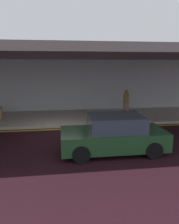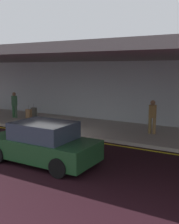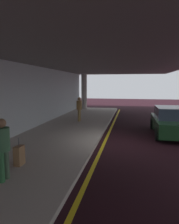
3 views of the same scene
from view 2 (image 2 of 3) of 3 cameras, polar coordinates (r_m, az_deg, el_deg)
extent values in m
plane|color=black|center=(13.51, -9.81, -5.50)|extent=(60.00, 60.00, 0.00)
cube|color=#B0A79C|center=(15.92, -2.65, -2.85)|extent=(26.00, 4.20, 0.15)
cube|color=yellow|center=(14.06, -7.89, -4.85)|extent=(26.00, 0.14, 0.01)
cube|color=slate|center=(15.16, -3.80, 11.27)|extent=(28.00, 13.20, 0.30)
cube|color=#B4BCC0|center=(17.57, 1.29, 4.31)|extent=(26.00, 0.30, 3.80)
cube|color=#1B4121|center=(10.09, -9.84, -7.33)|extent=(4.10, 1.80, 0.70)
cube|color=#2D3847|center=(9.86, -9.50, -3.80)|extent=(2.10, 1.60, 0.60)
cylinder|color=black|center=(10.07, -0.67, -8.60)|extent=(0.64, 0.22, 0.64)
cylinder|color=black|center=(8.73, -6.51, -11.50)|extent=(0.64, 0.22, 0.64)
cylinder|color=black|center=(11.63, -12.25, -6.36)|extent=(0.64, 0.22, 0.64)
cylinder|color=olive|center=(13.98, 12.50, -2.73)|extent=(0.16, 0.16, 0.82)
cylinder|color=olive|center=(13.91, 13.36, -2.82)|extent=(0.16, 0.16, 0.82)
cylinder|color=olive|center=(13.82, 13.03, 0.15)|extent=(0.38, 0.38, 0.62)
sphere|color=#8C6647|center=(13.76, 13.10, 1.91)|extent=(0.24, 0.24, 0.24)
cylinder|color=#2C6137|center=(18.66, -15.57, 0.12)|extent=(0.16, 0.16, 0.82)
cylinder|color=#415B43|center=(18.51, -15.09, 0.07)|extent=(0.16, 0.16, 0.82)
cylinder|color=#396542|center=(18.49, -15.43, 2.30)|extent=(0.38, 0.38, 0.62)
sphere|color=#8C6647|center=(18.45, -15.49, 3.62)|extent=(0.24, 0.24, 0.24)
cube|color=#936A43|center=(17.99, -12.57, -0.42)|extent=(0.36, 0.22, 0.62)
cylinder|color=slate|center=(17.92, -12.62, 1.00)|extent=(0.02, 0.02, 0.28)
cube|color=#626054|center=(18.64, -11.55, -0.05)|extent=(0.36, 0.22, 0.62)
cylinder|color=slate|center=(18.58, -11.59, 1.32)|extent=(0.02, 0.02, 0.28)
camera|label=1|loc=(8.28, -63.51, 4.14)|focal=34.24mm
camera|label=3|loc=(20.29, -31.91, 5.89)|focal=33.32mm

